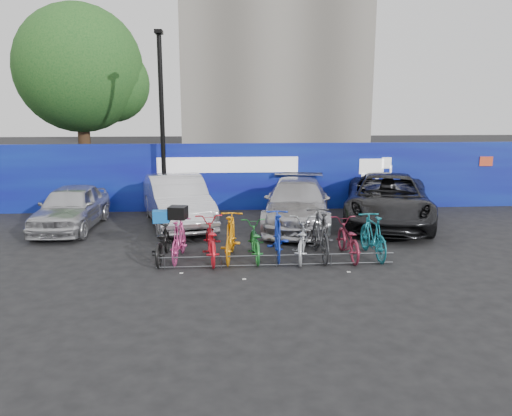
{
  "coord_description": "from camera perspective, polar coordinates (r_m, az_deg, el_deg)",
  "views": [
    {
      "loc": [
        -1.3,
        -11.73,
        3.73
      ],
      "look_at": [
        -0.29,
        2.0,
        0.88
      ],
      "focal_mm": 35.0,
      "sensor_mm": 36.0,
      "label": 1
    }
  ],
  "objects": [
    {
      "name": "car_3",
      "position": [
        16.45,
        14.81,
        0.96
      ],
      "size": [
        4.12,
        6.13,
        1.56
      ],
      "primitive_type": "imported",
      "rotation": [
        0.0,
        0.0,
        -0.3
      ],
      "color": "black",
      "rests_on": "ground"
    },
    {
      "name": "bike_7",
      "position": [
        12.44,
        7.37,
        -2.95
      ],
      "size": [
        0.59,
        2.03,
        1.22
      ],
      "primitive_type": "imported",
      "rotation": [
        0.0,
        0.0,
        3.13
      ],
      "color": "#28282A",
      "rests_on": "ground"
    },
    {
      "name": "car_0",
      "position": [
        16.2,
        -20.37,
        0.08
      ],
      "size": [
        1.76,
        4.03,
        1.35
      ],
      "primitive_type": "imported",
      "rotation": [
        0.0,
        0.0,
        -0.04
      ],
      "color": "#BCBCC1",
      "rests_on": "ground"
    },
    {
      "name": "hoarding",
      "position": [
        17.96,
        0.01,
        3.6
      ],
      "size": [
        22.0,
        0.18,
        2.4
      ],
      "color": "#100981",
      "rests_on": "ground"
    },
    {
      "name": "bike_1",
      "position": [
        12.32,
        -8.81,
        -3.57
      ],
      "size": [
        0.66,
        1.76,
        1.04
      ],
      "primitive_type": "imported",
      "rotation": [
        0.0,
        0.0,
        3.04
      ],
      "color": "#C13B7D",
      "rests_on": "ground"
    },
    {
      "name": "bike_3",
      "position": [
        12.23,
        -2.93,
        -3.27
      ],
      "size": [
        0.76,
        1.97,
        1.15
      ],
      "primitive_type": "imported",
      "rotation": [
        0.0,
        0.0,
        3.02
      ],
      "color": "orange",
      "rests_on": "ground"
    },
    {
      "name": "bike_0",
      "position": [
        12.38,
        -10.69,
        -3.75
      ],
      "size": [
        0.73,
        1.85,
        0.96
      ],
      "primitive_type": "imported",
      "rotation": [
        0.0,
        0.0,
        3.09
      ],
      "color": "black",
      "rests_on": "ground"
    },
    {
      "name": "bike_rack",
      "position": [
        11.77,
        2.36,
        -5.98
      ],
      "size": [
        5.6,
        0.03,
        0.3
      ],
      "color": "#595B60",
      "rests_on": "ground"
    },
    {
      "name": "bike_6",
      "position": [
        12.31,
        5.22,
        -3.6
      ],
      "size": [
        1.03,
        1.98,
        0.99
      ],
      "primitive_type": "imported",
      "rotation": [
        0.0,
        0.0,
        2.93
      ],
      "color": "#ADB0B5",
      "rests_on": "ground"
    },
    {
      "name": "bike_9",
      "position": [
        12.73,
        13.22,
        -3.11
      ],
      "size": [
        0.61,
        1.85,
        1.1
      ],
      "primitive_type": "imported",
      "rotation": [
        0.0,
        0.0,
        3.19
      ],
      "color": "#15717F",
      "rests_on": "ground"
    },
    {
      "name": "cargo_topcase",
      "position": [
        12.16,
        -8.91,
        -0.52
      ],
      "size": [
        0.49,
        0.46,
        0.31
      ],
      "primitive_type": "cube",
      "rotation": [
        0.0,
        0.0,
        -0.23
      ],
      "color": "black",
      "rests_on": "bike_1"
    },
    {
      "name": "bike_5",
      "position": [
        12.39,
        2.49,
        -3.05
      ],
      "size": [
        0.68,
        1.97,
        1.16
      ],
      "primitive_type": "imported",
      "rotation": [
        0.0,
        0.0,
        3.07
      ],
      "color": "#1531B2",
      "rests_on": "ground"
    },
    {
      "name": "ground",
      "position": [
        12.38,
        2.03,
        -5.86
      ],
      "size": [
        100.0,
        100.0,
        0.0
      ],
      "primitive_type": "plane",
      "color": "black",
      "rests_on": "ground"
    },
    {
      "name": "bike_2",
      "position": [
        12.2,
        -5.23,
        -3.65
      ],
      "size": [
        0.83,
        2.0,
        1.03
      ],
      "primitive_type": "imported",
      "rotation": [
        0.0,
        0.0,
        3.22
      ],
      "color": "red",
      "rests_on": "ground"
    },
    {
      "name": "bike_4",
      "position": [
        12.28,
        -0.15,
        -3.79
      ],
      "size": [
        0.65,
        1.74,
        0.91
      ],
      "primitive_type": "imported",
      "rotation": [
        0.0,
        0.0,
        3.17
      ],
      "color": "#1F772D",
      "rests_on": "ground"
    },
    {
      "name": "car_2",
      "position": [
        15.66,
        4.72,
        0.55
      ],
      "size": [
        2.83,
        5.2,
        1.43
      ],
      "primitive_type": "imported",
      "rotation": [
        0.0,
        0.0,
        -0.17
      ],
      "color": "#AEADB2",
      "rests_on": "ground"
    },
    {
      "name": "bike_8",
      "position": [
        12.56,
        10.43,
        -3.51
      ],
      "size": [
        0.68,
        1.84,
        0.96
      ],
      "primitive_type": "imported",
      "rotation": [
        0.0,
        0.0,
        3.16
      ],
      "color": "maroon",
      "rests_on": "ground"
    },
    {
      "name": "car_1",
      "position": [
        15.87,
        -9.01,
        0.82
      ],
      "size": [
        2.73,
        4.97,
        1.55
      ],
      "primitive_type": "imported",
      "rotation": [
        0.0,
        0.0,
        0.24
      ],
      "color": "silver",
      "rests_on": "ground"
    },
    {
      "name": "tree",
      "position": [
        22.51,
        -18.9,
        14.49
      ],
      "size": [
        5.4,
        5.2,
        7.8
      ],
      "color": "#382314",
      "rests_on": "ground"
    },
    {
      "name": "cargo_crate",
      "position": [
        12.23,
        -10.8,
        -0.95
      ],
      "size": [
        0.42,
        0.33,
        0.28
      ],
      "primitive_type": "cube",
      "rotation": [
        0.0,
        0.0,
        0.09
      ],
      "color": "blue",
      "rests_on": "bike_0"
    },
    {
      "name": "lamppost",
      "position": [
        17.25,
        -10.69,
        9.96
      ],
      "size": [
        0.25,
        0.5,
        6.11
      ],
      "color": "black",
      "rests_on": "ground"
    }
  ]
}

